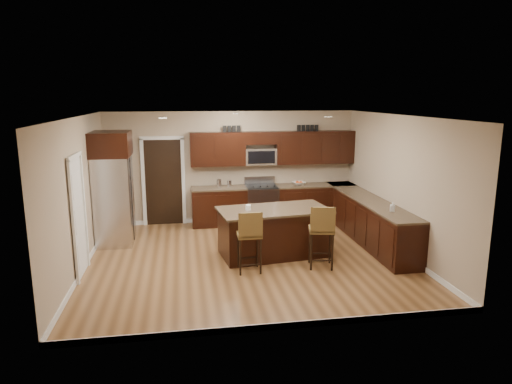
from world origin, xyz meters
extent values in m
plane|color=brown|center=(0.00, 0.00, 0.00)|extent=(6.00, 6.00, 0.00)
plane|color=silver|center=(0.00, 0.00, 2.70)|extent=(6.00, 6.00, 0.00)
plane|color=tan|center=(0.00, 2.75, 1.35)|extent=(6.00, 0.00, 6.00)
plane|color=tan|center=(-3.00, 0.00, 1.35)|extent=(0.00, 5.50, 5.50)
plane|color=tan|center=(3.00, 0.00, 1.35)|extent=(0.00, 5.50, 5.50)
cube|color=black|center=(-0.35, 2.45, 0.44)|extent=(1.30, 0.60, 0.88)
cube|color=black|center=(2.03, 2.45, 0.44)|extent=(1.94, 0.60, 0.88)
cube|color=black|center=(2.70, 0.48, 0.44)|extent=(0.60, 3.35, 0.88)
cube|color=brown|center=(-0.35, 2.45, 0.90)|extent=(1.30, 0.63, 0.04)
cube|color=brown|center=(2.03, 2.45, 0.90)|extent=(1.94, 0.63, 0.04)
cube|color=brown|center=(2.70, 0.48, 0.90)|extent=(0.63, 3.35, 0.04)
cube|color=black|center=(-0.35, 2.58, 1.82)|extent=(1.30, 0.33, 0.80)
cube|color=black|center=(2.03, 2.58, 1.82)|extent=(1.94, 0.33, 0.80)
cube|color=black|center=(0.68, 2.58, 2.07)|extent=(0.76, 0.33, 0.30)
cube|color=silver|center=(0.68, 2.45, 0.45)|extent=(0.76, 0.64, 0.90)
cube|color=black|center=(0.68, 2.45, 0.91)|extent=(0.76, 0.60, 0.03)
cube|color=black|center=(0.68, 2.15, 0.45)|extent=(0.65, 0.01, 0.45)
cube|color=silver|center=(0.68, 2.72, 1.02)|extent=(0.76, 0.05, 0.18)
cube|color=silver|center=(0.68, 2.60, 1.62)|extent=(0.76, 0.31, 0.40)
cube|color=black|center=(-1.65, 2.73, 1.03)|extent=(0.85, 0.03, 2.06)
cube|color=white|center=(-2.98, -0.30, 1.02)|extent=(0.03, 0.80, 2.04)
cube|color=black|center=(0.52, 0.17, 0.44)|extent=(2.13, 1.26, 0.88)
cube|color=brown|center=(0.52, 0.17, 0.90)|extent=(2.24, 1.37, 0.04)
cube|color=black|center=(0.52, 0.17, 0.04)|extent=(2.04, 1.17, 0.09)
cube|color=brown|center=(-0.08, -0.61, 0.68)|extent=(0.42, 0.42, 0.06)
cube|color=brown|center=(-0.08, -0.80, 0.89)|extent=(0.42, 0.04, 0.45)
cylinder|color=black|center=(-0.26, -0.79, 0.32)|extent=(0.04, 0.04, 0.65)
cylinder|color=black|center=(0.10, -0.79, 0.32)|extent=(0.04, 0.04, 0.65)
cylinder|color=black|center=(-0.26, -0.43, 0.32)|extent=(0.04, 0.04, 0.65)
cylinder|color=black|center=(0.10, -0.43, 0.32)|extent=(0.04, 0.04, 0.65)
cube|color=brown|center=(1.24, -0.61, 0.70)|extent=(0.51, 0.51, 0.06)
cube|color=brown|center=(1.20, -0.80, 0.93)|extent=(0.43, 0.13, 0.47)
cylinder|color=black|center=(1.05, -0.80, 0.34)|extent=(0.04, 0.04, 0.67)
cylinder|color=black|center=(1.43, -0.80, 0.34)|extent=(0.04, 0.04, 0.67)
cylinder|color=black|center=(1.05, -0.42, 0.34)|extent=(0.04, 0.04, 0.67)
cylinder|color=black|center=(1.43, -0.42, 0.34)|extent=(0.04, 0.04, 0.67)
cube|color=silver|center=(-2.62, 1.42, 0.92)|extent=(0.72, 0.92, 1.85)
cube|color=black|center=(-2.26, 1.42, 0.92)|extent=(0.01, 0.02, 1.76)
cylinder|color=silver|center=(-2.23, 1.34, 1.02)|extent=(0.02, 0.02, 0.82)
cylinder|color=silver|center=(-2.23, 1.50, 1.02)|extent=(0.02, 0.02, 0.82)
cube|color=black|center=(-2.62, 1.42, 2.10)|extent=(0.78, 0.98, 0.50)
cube|color=brown|center=(0.53, 1.66, 0.01)|extent=(1.01, 0.82, 0.01)
imported|color=silver|center=(1.61, 2.45, 0.96)|extent=(0.39, 0.39, 0.08)
imported|color=#B2B2B2|center=(2.70, -0.36, 1.01)|extent=(0.10, 0.10, 0.18)
cylinder|color=silver|center=(-0.35, 2.45, 1.02)|extent=(0.12, 0.12, 0.20)
cylinder|color=silver|center=(-0.10, 2.45, 1.00)|extent=(0.11, 0.11, 0.16)
cylinder|color=white|center=(0.02, 0.17, 0.97)|extent=(0.10, 0.10, 0.10)
camera|label=1|loc=(-1.19, -8.19, 3.06)|focal=32.00mm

